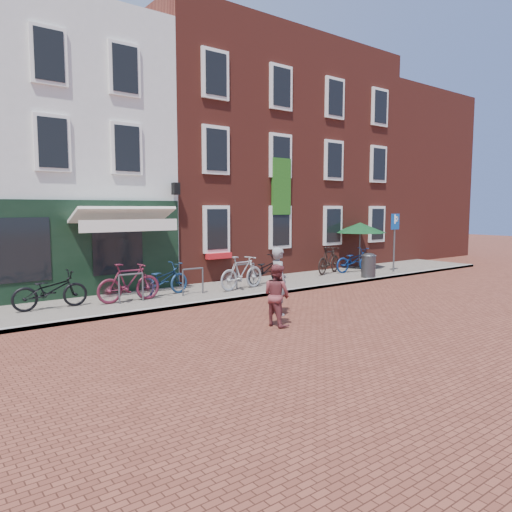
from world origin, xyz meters
TOP-DOWN VIEW (x-y plane):
  - ground at (0.00, 0.00)m, footprint 80.00×80.00m
  - sidewalk at (1.00, 1.50)m, footprint 24.00×3.00m
  - building_stucco at (-5.00, 7.00)m, footprint 8.00×8.00m
  - building_brick_mid at (2.00, 7.00)m, footprint 6.00×8.00m
  - building_brick_right at (8.00, 7.00)m, footprint 6.00×8.00m
  - filler_right at (14.50, 7.00)m, footprint 7.00×8.00m
  - litter_bin at (5.71, 0.30)m, footprint 0.55×0.55m
  - parking_sign at (7.84, 0.70)m, footprint 0.50×0.08m
  - parasol at (7.57, 2.33)m, footprint 2.27×2.27m
  - woman at (-0.90, -2.18)m, footprint 0.61×0.75m
  - boy at (-1.70, -3.06)m, footprint 0.63×0.77m
  - bicycle_0 at (-5.55, 1.65)m, footprint 1.91×0.68m
  - bicycle_1 at (-3.52, 1.30)m, footprint 1.86×0.56m
  - bicycle_2 at (-2.36, 1.55)m, footprint 2.00×1.03m
  - bicycle_3 at (0.25, 1.05)m, footprint 1.90×0.77m
  - bicycle_4 at (1.62, 1.51)m, footprint 2.00×1.08m
  - bicycle_5 at (5.24, 1.94)m, footprint 1.92×1.07m
  - bicycle_6 at (6.42, 1.65)m, footprint 1.96×0.84m

SIDE VIEW (x-z plane):
  - ground at x=0.00m, z-range 0.00..0.00m
  - sidewalk at x=1.00m, z-range 0.00..0.10m
  - bicycle_0 at x=-5.55m, z-range 0.10..1.10m
  - bicycle_2 at x=-2.36m, z-range 0.10..1.10m
  - bicycle_4 at x=1.62m, z-range 0.10..1.10m
  - bicycle_6 at x=6.42m, z-range 0.10..1.10m
  - litter_bin at x=5.71m, z-range 0.12..1.12m
  - bicycle_1 at x=-3.52m, z-range 0.10..1.21m
  - bicycle_3 at x=0.25m, z-range 0.10..1.21m
  - bicycle_5 at x=5.24m, z-range 0.10..1.21m
  - boy at x=-1.70m, z-range 0.00..1.46m
  - woman at x=-0.90m, z-range 0.00..1.76m
  - parking_sign at x=7.84m, z-range 0.56..2.98m
  - parasol at x=7.57m, z-range 0.92..3.05m
  - building_stucco at x=-5.00m, z-range 0.00..9.00m
  - filler_right at x=14.50m, z-range 0.00..9.00m
  - building_brick_mid at x=2.00m, z-range 0.00..10.00m
  - building_brick_right at x=8.00m, z-range 0.00..10.00m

